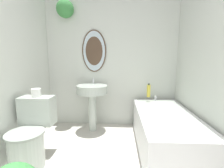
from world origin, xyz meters
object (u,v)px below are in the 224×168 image
at_px(pedestal_sink, 92,94).
at_px(bathtub, 165,130).
at_px(shampoo_bottle, 149,91).
at_px(toilet_paper_roll, 36,93).
at_px(toilet, 31,135).

relative_size(pedestal_sink, bathtub, 0.58).
bearing_deg(pedestal_sink, shampoo_bottle, 4.62).
bearing_deg(shampoo_bottle, pedestal_sink, -175.38).
bearing_deg(toilet_paper_roll, toilet, -90.00).
distance_m(pedestal_sink, bathtub, 1.22).
bearing_deg(toilet, toilet_paper_roll, 90.00).
distance_m(toilet, bathtub, 1.66).
relative_size(pedestal_sink, shampoo_bottle, 3.88).
bearing_deg(shampoo_bottle, toilet_paper_roll, -153.01).
bearing_deg(toilet_paper_roll, shampoo_bottle, 26.99).
relative_size(pedestal_sink, toilet_paper_roll, 7.88).
relative_size(shampoo_bottle, toilet_paper_roll, 2.03).
xyz_separation_m(toilet, bathtub, (1.62, 0.36, -0.07)).
bearing_deg(shampoo_bottle, bathtub, -77.65).
distance_m(toilet, shampoo_bottle, 1.80).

